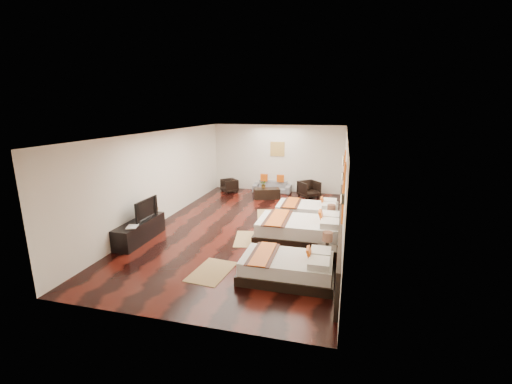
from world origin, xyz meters
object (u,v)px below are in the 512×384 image
(bed_far, at_px, (308,211))
(armchair_left, at_px, (229,186))
(book, at_px, (127,227))
(tv_console, at_px, (140,231))
(bed_near, at_px, (288,267))
(bed_mid, at_px, (301,230))
(sofa, at_px, (272,187))
(armchair_right, at_px, (309,189))
(table_plant, at_px, (264,184))
(tv, at_px, (143,209))
(figurine, at_px, (152,208))
(nightstand_b, at_px, (331,223))
(nightstand_a, at_px, (327,255))
(coffee_table, at_px, (267,193))

(bed_far, bearing_deg, armchair_left, 142.39)
(book, bearing_deg, tv_console, 90.00)
(bed_near, height_order, bed_mid, bed_mid)
(sofa, distance_m, armchair_right, 1.65)
(bed_mid, bearing_deg, table_plant, 115.80)
(tv, xyz_separation_m, table_plant, (2.17, 4.99, -0.29))
(tv, bearing_deg, book, 176.78)
(book, bearing_deg, sofa, 70.57)
(armchair_right, height_order, table_plant, table_plant)
(bed_far, relative_size, armchair_right, 2.74)
(book, distance_m, figurine, 1.21)
(sofa, xyz_separation_m, armchair_right, (1.59, -0.44, 0.10))
(figurine, distance_m, armchair_right, 6.40)
(bed_near, relative_size, book, 5.57)
(nightstand_b, bearing_deg, sofa, 120.92)
(bed_near, relative_size, sofa, 1.22)
(tv, bearing_deg, table_plant, -22.60)
(tv, relative_size, armchair_left, 1.61)
(nightstand_a, relative_size, book, 2.40)
(sofa, height_order, coffee_table, sofa)
(bed_mid, distance_m, bed_far, 1.88)
(nightstand_a, xyz_separation_m, coffee_table, (-2.59, 5.46, -0.09))
(nightstand_b, height_order, coffee_table, nightstand_b)
(coffee_table, bearing_deg, bed_near, -73.42)
(tv, height_order, coffee_table, tv)
(nightstand_a, distance_m, figurine, 5.07)
(tv_console, bearing_deg, bed_far, 35.10)
(bed_near, xyz_separation_m, armchair_right, (-0.25, 6.80, 0.08))
(book, xyz_separation_m, coffee_table, (2.35, 5.62, -0.37))
(tv, distance_m, armchair_left, 5.60)
(nightstand_a, distance_m, armchair_right, 6.15)
(bed_far, relative_size, armchair_left, 3.23)
(nightstand_b, xyz_separation_m, tv, (-4.89, -1.64, 0.54))
(bed_far, bearing_deg, armchair_right, 95.25)
(nightstand_a, distance_m, book, 4.96)
(tv_console, bearing_deg, bed_mid, 14.27)
(tv_console, relative_size, book, 5.17)
(tv_console, xyz_separation_m, book, (0.00, -0.52, 0.29))
(bed_mid, bearing_deg, bed_far, 90.13)
(nightstand_a, height_order, table_plant, nightstand_a)
(bed_mid, xyz_separation_m, figurine, (-4.20, -0.39, 0.42))
(bed_far, bearing_deg, nightstand_a, -77.24)
(armchair_left, bearing_deg, bed_near, -14.31)
(tv, distance_m, book, 0.75)
(bed_near, xyz_separation_m, tv_console, (-4.19, 1.09, 0.02))
(bed_near, relative_size, nightstand_b, 2.29)
(nightstand_b, relative_size, book, 2.43)
(figurine, xyz_separation_m, coffee_table, (2.35, 4.42, -0.53))
(nightstand_a, relative_size, figurine, 2.35)
(armchair_right, bearing_deg, nightstand_a, -120.85)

